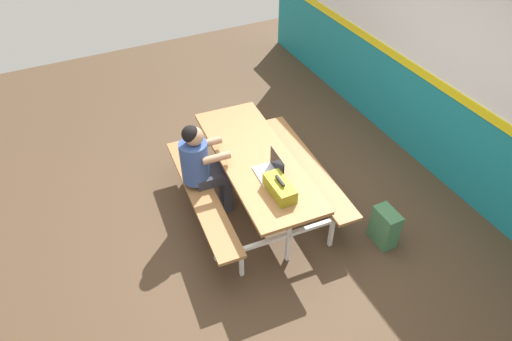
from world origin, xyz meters
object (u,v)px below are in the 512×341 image
Objects in this scene: picnic_table_main at (256,169)px; laptop_silver at (271,170)px; backpack_dark at (385,227)px; student_nearer at (202,163)px; toolbox_grey at (280,188)px.

picnic_table_main is 6.32× the size of laptop_silver.
backpack_dark is at bearing 52.00° from laptop_silver.
student_nearer is 3.62× the size of laptop_silver.
toolbox_grey is 1.29m from backpack_dark.
backpack_dark is at bearing 65.48° from toolbox_grey.
student_nearer reaches higher than picnic_table_main.
picnic_table_main is at bearing 69.92° from student_nearer.
student_nearer is at bearing -110.08° from picnic_table_main.
laptop_silver is at bearing -128.00° from backpack_dark.
picnic_table_main is 1.51m from backpack_dark.
toolbox_grey is at bearing 32.33° from student_nearer.
laptop_silver is at bearing 169.26° from toolbox_grey.
laptop_silver is (0.31, 0.02, 0.21)m from picnic_table_main.
backpack_dark is (0.77, 0.98, -0.57)m from laptop_silver.
student_nearer reaches higher than toolbox_grey.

